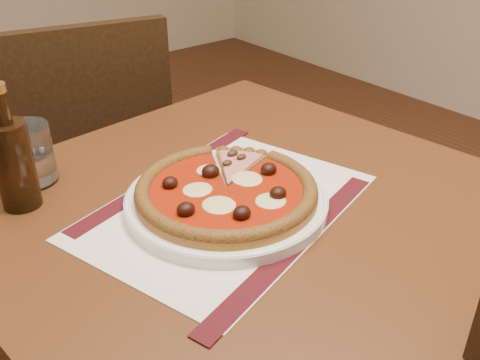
# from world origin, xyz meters

# --- Properties ---
(table) EXTENTS (0.88, 0.88, 0.75)m
(table) POSITION_xyz_m (0.18, 0.04, 0.65)
(table) COLOR #562B14
(table) RESTS_ON ground
(chair_far) EXTENTS (0.50, 0.50, 0.89)m
(chair_far) POSITION_xyz_m (0.24, 0.80, 0.51)
(chair_far) COLOR black
(chair_far) RESTS_ON ground
(placemat) EXTENTS (0.50, 0.42, 0.00)m
(placemat) POSITION_xyz_m (0.15, 0.05, 0.75)
(placemat) COLOR silver
(placemat) RESTS_ON table
(plate) EXTENTS (0.31, 0.31, 0.02)m
(plate) POSITION_xyz_m (0.15, 0.05, 0.76)
(plate) COLOR white
(plate) RESTS_ON placemat
(pizza) EXTENTS (0.28, 0.28, 0.04)m
(pizza) POSITION_xyz_m (0.15, 0.05, 0.78)
(pizza) COLOR #A26E27
(pizza) RESTS_ON plate
(ham_slice) EXTENTS (0.12, 0.11, 0.02)m
(ham_slice) POSITION_xyz_m (0.22, 0.11, 0.78)
(ham_slice) COLOR #A26E27
(ham_slice) RESTS_ON plate
(water_glass) EXTENTS (0.10, 0.10, 0.10)m
(water_glass) POSITION_xyz_m (-0.05, 0.31, 0.80)
(water_glass) COLOR white
(water_glass) RESTS_ON table
(bottle) EXTENTS (0.06, 0.06, 0.20)m
(bottle) POSITION_xyz_m (-0.09, 0.25, 0.83)
(bottle) COLOR #331D0C
(bottle) RESTS_ON table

